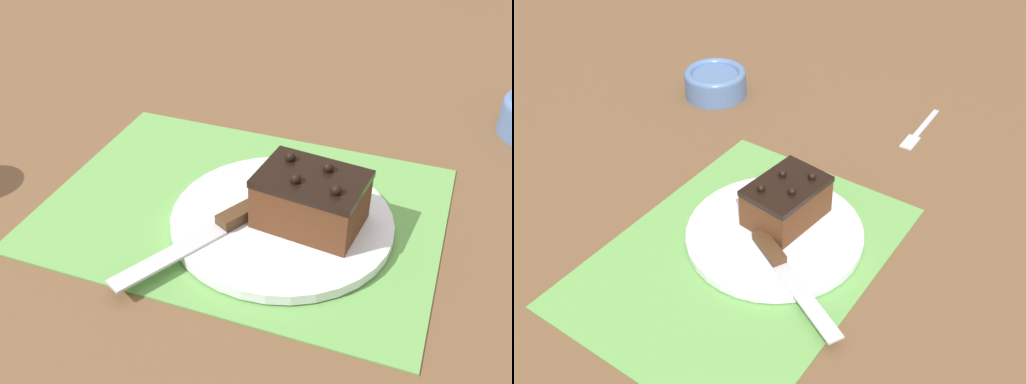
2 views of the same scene
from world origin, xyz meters
TOP-DOWN VIEW (x-y plane):
  - ground_plane at (0.00, 0.00)m, footprint 3.00×3.00m
  - placemat_woven at (0.00, 0.00)m, footprint 0.46×0.34m
  - cake_plate at (-0.05, 0.02)m, footprint 0.25×0.25m
  - chocolate_cake at (-0.09, 0.02)m, footprint 0.12×0.09m
  - serving_knife at (0.00, 0.07)m, footprint 0.11×0.19m

SIDE VIEW (x-z plane):
  - ground_plane at x=0.00m, z-range 0.00..0.00m
  - placemat_woven at x=0.00m, z-range 0.00..0.00m
  - cake_plate at x=-0.05m, z-range 0.00..0.02m
  - serving_knife at x=0.00m, z-range 0.01..0.03m
  - chocolate_cake at x=-0.09m, z-range 0.01..0.08m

